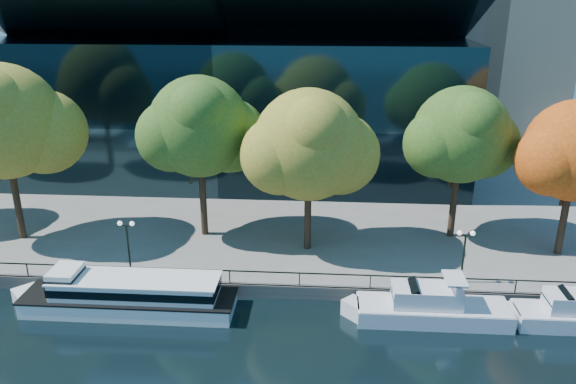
# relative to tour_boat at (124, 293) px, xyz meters

# --- Properties ---
(ground) EXTENTS (160.00, 160.00, 0.00)m
(ground) POSITION_rel_tour_boat_xyz_m (6.90, -0.75, -1.28)
(ground) COLOR black
(ground) RESTS_ON ground
(promenade) EXTENTS (90.00, 67.08, 1.00)m
(promenade) POSITION_rel_tour_boat_xyz_m (6.90, 35.62, -0.78)
(promenade) COLOR slate
(promenade) RESTS_ON ground
(railing) EXTENTS (88.20, 0.08, 0.99)m
(railing) POSITION_rel_tour_boat_xyz_m (6.90, 2.50, 0.66)
(railing) COLOR black
(railing) RESTS_ON promenade
(convention_building) EXTENTS (50.00, 24.57, 21.43)m
(convention_building) POSITION_rel_tour_boat_xyz_m (2.90, 31.03, 7.22)
(convention_building) COLOR black
(convention_building) RESTS_ON ground
(tour_boat) EXTENTS (15.91, 3.55, 3.02)m
(tour_boat) POSITION_rel_tour_boat_xyz_m (0.00, 0.00, 0.00)
(tour_boat) COLOR white
(tour_boat) RESTS_ON ground
(cruiser_near) EXTENTS (11.13, 2.87, 3.22)m
(cruiser_near) POSITION_rel_tour_boat_xyz_m (20.48, 0.20, -0.28)
(cruiser_near) COLOR silver
(cruiser_near) RESTS_ON ground
(cruiser_far) EXTENTS (9.25, 2.56, 3.02)m
(cruiser_far) POSITION_rel_tour_boat_xyz_m (30.00, 0.20, -0.32)
(cruiser_far) COLOR silver
(cruiser_far) RESTS_ON ground
(tree_1) EXTENTS (11.47, 9.41, 14.61)m
(tree_1) POSITION_rel_tour_boat_xyz_m (-11.73, 8.92, 9.54)
(tree_1) COLOR black
(tree_1) RESTS_ON promenade
(tree_2) EXTENTS (10.26, 8.42, 13.53)m
(tree_2) POSITION_rel_tour_boat_xyz_m (3.50, 10.76, 8.96)
(tree_2) COLOR black
(tree_2) RESTS_ON promenade
(tree_3) EXTENTS (10.76, 8.82, 12.98)m
(tree_3) POSITION_rel_tour_boat_xyz_m (12.42, 8.58, 8.21)
(tree_3) COLOR black
(tree_3) RESTS_ON promenade
(tree_4) EXTENTS (9.76, 8.01, 12.75)m
(tree_4) POSITION_rel_tour_boat_xyz_m (24.51, 11.89, 8.38)
(tree_4) COLOR black
(tree_4) RESTS_ON promenade
(lamp_1) EXTENTS (1.26, 0.36, 4.03)m
(lamp_1) POSITION_rel_tour_boat_xyz_m (-0.80, 3.75, 2.70)
(lamp_1) COLOR black
(lamp_1) RESTS_ON promenade
(lamp_2) EXTENTS (1.26, 0.36, 4.03)m
(lamp_2) POSITION_rel_tour_boat_xyz_m (23.46, 3.75, 2.70)
(lamp_2) COLOR black
(lamp_2) RESTS_ON promenade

